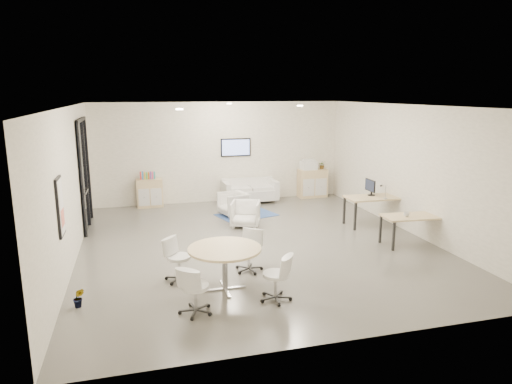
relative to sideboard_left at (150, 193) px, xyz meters
The scene contains 21 objects.
room_shell 4.98m from the sideboard_left, 61.85° to the right, with size 9.60×10.60×4.80m.
glass_door 2.65m from the sideboard_left, 133.44° to the right, with size 0.09×1.90×2.85m.
artwork 6.21m from the sideboard_left, 106.04° to the right, with size 0.05×0.54×1.04m.
wall_tv 3.08m from the sideboard_left, ahead, with size 0.98×0.06×0.58m.
ceiling_spots 4.87m from the sideboard_left, 58.76° to the right, with size 3.14×4.14×0.03m.
sideboard_left is the anchor object (origin of this frame).
sideboard_right 5.39m from the sideboard_left, ahead, with size 0.96×0.46×0.96m.
books 0.55m from the sideboard_left, behind, with size 0.46×0.14×0.22m.
printer 5.28m from the sideboard_left, ahead, with size 0.52×0.45×0.35m.
loveseat 3.14m from the sideboard_left, ahead, with size 1.75×0.91×0.65m.
blue_rug 3.20m from the sideboard_left, 33.09° to the right, with size 1.61×1.07×0.01m, color navy.
armchair_left 2.82m from the sideboard_left, 35.59° to the right, with size 0.72×0.67×0.74m, color white.
armchair_right 3.68m from the sideboard_left, 50.01° to the right, with size 0.73×0.68×0.75m, color white.
desk_rear 6.74m from the sideboard_left, 32.09° to the right, with size 1.50×0.76×0.78m.
desk_front 7.79m from the sideboard_left, 42.45° to the right, with size 1.38×0.77×0.70m.
monitor 6.65m from the sideboard_left, 31.18° to the right, with size 0.20×0.50×0.44m.
round_table 6.69m from the sideboard_left, 80.85° to the right, with size 1.31×1.31×0.80m.
meeting_chairs 6.68m from the sideboard_left, 80.85° to the right, with size 2.33×2.33×0.82m.
plant_cabinet 5.75m from the sideboard_left, ahead, with size 0.24×0.27×0.21m, color #3F7F3F.
plant_floor 6.81m from the sideboard_left, 102.01° to the right, with size 0.19×0.34×0.15m, color #3F7F3F.
cup 7.69m from the sideboard_left, 43.45° to the right, with size 0.13×0.10×0.13m, color white.
Camera 1 is at (-2.68, -9.90, 3.50)m, focal length 32.00 mm.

